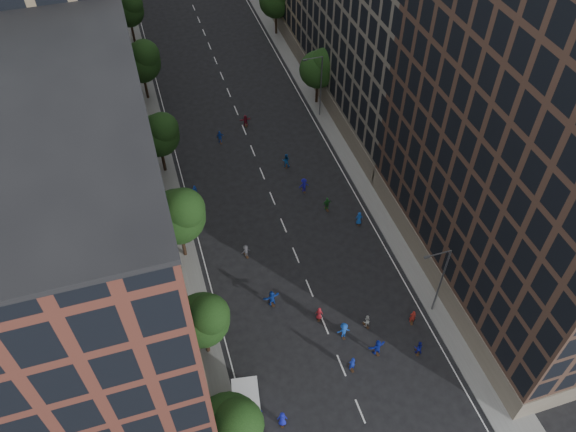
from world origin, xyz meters
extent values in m
plane|color=black|center=(0.00, 40.00, 0.00)|extent=(240.00, 240.00, 0.00)
cube|color=slate|center=(-12.00, 47.50, 0.07)|extent=(4.00, 105.00, 0.15)
cube|color=slate|center=(12.00, 47.50, 0.07)|extent=(4.00, 105.00, 0.15)
cube|color=#592B22|center=(-19.00, 11.00, 15.00)|extent=(14.00, 22.00, 30.00)
cube|color=#7E6C52|center=(-19.00, 35.00, 17.00)|extent=(14.00, 26.00, 34.00)
cube|color=#592B22|center=(-19.00, 58.00, 14.00)|extent=(14.00, 20.00, 28.00)
cube|color=#452F25|center=(19.00, 15.00, 18.00)|extent=(14.00, 30.00, 36.00)
sphere|color=black|center=(-11.20, 4.00, 5.58)|extent=(5.20, 5.20, 5.20)
sphere|color=black|center=(-10.55, 3.48, 6.88)|extent=(3.90, 3.90, 3.90)
cylinder|color=black|center=(-11.20, 14.00, 1.85)|extent=(0.36, 0.36, 3.70)
sphere|color=black|center=(-11.20, 14.00, 5.21)|extent=(4.80, 4.80, 4.80)
sphere|color=black|center=(-10.60, 13.52, 6.41)|extent=(3.60, 3.60, 3.60)
cylinder|color=black|center=(-11.20, 26.00, 2.11)|extent=(0.36, 0.36, 4.22)
sphere|color=black|center=(-11.20, 26.00, 5.95)|extent=(5.60, 5.60, 5.60)
sphere|color=black|center=(-10.50, 25.44, 7.35)|extent=(4.20, 4.20, 4.20)
cylinder|color=black|center=(-11.20, 40.00, 1.94)|extent=(0.36, 0.36, 3.87)
sphere|color=black|center=(-11.20, 40.00, 5.46)|extent=(5.00, 5.00, 5.00)
sphere|color=black|center=(-10.57, 39.50, 6.71)|extent=(3.75, 3.75, 3.75)
cylinder|color=black|center=(-11.20, 56.00, 2.02)|extent=(0.36, 0.36, 4.05)
sphere|color=black|center=(-11.20, 56.00, 5.70)|extent=(5.40, 5.40, 5.40)
sphere|color=black|center=(-10.52, 55.46, 7.05)|extent=(4.05, 4.05, 4.05)
cylinder|color=black|center=(-11.20, 72.00, 1.89)|extent=(0.36, 0.36, 3.78)
sphere|color=black|center=(-11.20, 72.00, 5.33)|extent=(4.80, 4.80, 4.80)
sphere|color=black|center=(-10.60, 71.52, 6.53)|extent=(3.60, 3.60, 3.60)
cylinder|color=black|center=(11.20, 48.00, 1.87)|extent=(0.36, 0.36, 3.74)
sphere|color=black|center=(11.20, 48.00, 5.27)|extent=(5.00, 5.00, 5.00)
sphere|color=black|center=(11.82, 47.50, 6.52)|extent=(3.75, 3.75, 3.75)
cylinder|color=black|center=(11.20, 68.00, 1.98)|extent=(0.36, 0.36, 3.96)
sphere|color=black|center=(11.20, 68.00, 5.58)|extent=(5.20, 5.20, 5.20)
cylinder|color=#595B60|center=(10.60, 12.00, 4.50)|extent=(0.18, 0.18, 9.00)
cylinder|color=#595B60|center=(9.40, 12.00, 9.00)|extent=(2.40, 0.12, 0.12)
cube|color=#595B60|center=(8.30, 12.00, 8.95)|extent=(0.50, 0.22, 0.15)
cylinder|color=#595B60|center=(10.60, 45.00, 4.50)|extent=(0.18, 0.18, 9.00)
cylinder|color=#595B60|center=(9.40, 45.00, 9.00)|extent=(2.40, 0.12, 0.12)
cube|color=#595B60|center=(8.30, 45.00, 8.95)|extent=(0.50, 0.22, 0.15)
cube|color=white|center=(-9.20, 7.26, 1.51)|extent=(2.74, 4.03, 2.29)
cube|color=black|center=(-9.56, 5.01, 1.77)|extent=(2.06, 1.63, 0.10)
cylinder|color=black|center=(-10.00, 8.86, 0.39)|extent=(0.38, 0.82, 0.79)
cylinder|color=black|center=(-7.95, 8.54, 0.39)|extent=(0.38, 0.82, 0.79)
imported|color=#151BAC|center=(-6.65, 5.45, 0.88)|extent=(0.97, 0.76, 1.75)
imported|color=navy|center=(0.74, 8.44, 0.89)|extent=(0.68, 0.47, 1.78)
imported|color=#11178F|center=(7.14, 8.19, 0.80)|extent=(0.95, 0.85, 1.61)
imported|color=#1546B2|center=(1.23, 11.81, 0.95)|extent=(1.29, 0.81, 1.90)
imported|color=#1421A7|center=(-8.50, 6.73, 0.81)|extent=(1.03, 0.69, 1.62)
imported|color=#1427A5|center=(3.54, 9.26, 0.94)|extent=(1.79, 0.78, 1.87)
imported|color=#AA1C26|center=(-0.27, 14.36, 0.75)|extent=(0.85, 0.69, 1.50)
imported|color=maroon|center=(8.08, 11.34, 0.83)|extent=(0.71, 0.59, 1.66)
imported|color=silver|center=(3.73, 12.23, 0.75)|extent=(0.85, 0.74, 1.49)
imported|color=#3E3E43|center=(-5.06, 23.98, 0.77)|extent=(1.09, 0.76, 1.55)
imported|color=#1E6523|center=(5.44, 27.90, 0.88)|extent=(1.06, 0.50, 1.77)
imported|color=#143AA6|center=(-4.14, 17.29, 0.94)|extent=(1.80, 0.84, 1.87)
imported|color=#1447A6|center=(8.08, 24.79, 0.82)|extent=(0.91, 0.72, 1.65)
imported|color=#1437A2|center=(-8.50, 34.58, 0.77)|extent=(0.60, 0.42, 1.55)
imported|color=#134C9D|center=(3.16, 36.34, 0.94)|extent=(1.11, 0.99, 1.89)
imported|color=#141190|center=(3.87, 31.55, 0.93)|extent=(1.25, 0.77, 1.86)
imported|color=#1643BA|center=(-3.56, 43.31, 0.87)|extent=(1.04, 0.47, 1.73)
imported|color=maroon|center=(0.43, 45.80, 0.80)|extent=(1.50, 0.51, 1.61)
camera|label=1|loc=(-12.02, -13.47, 46.18)|focal=35.00mm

